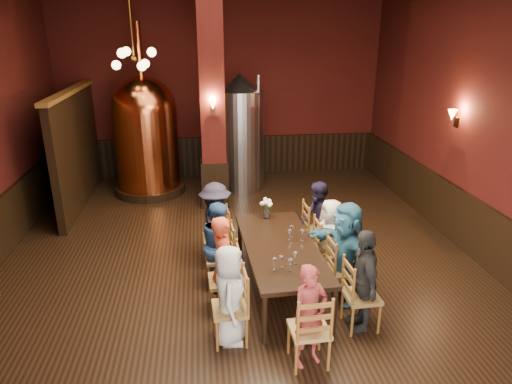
{
  "coord_description": "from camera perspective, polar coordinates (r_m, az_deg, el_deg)",
  "views": [
    {
      "loc": [
        -0.55,
        -6.63,
        3.72
      ],
      "look_at": [
        0.29,
        0.2,
        1.2
      ],
      "focal_mm": 32.0,
      "sensor_mm": 36.0,
      "label": 1
    }
  ],
  "objects": [
    {
      "name": "chair_7",
      "position": [
        7.79,
        7.6,
        -4.79
      ],
      "size": [
        0.48,
        0.48,
        0.92
      ],
      "primitive_type": null,
      "rotation": [
        0.0,
        0.0,
        1.61
      ],
      "color": "brown",
      "rests_on": "ground"
    },
    {
      "name": "wine_glass_0",
      "position": [
        5.97,
        3.17,
        -8.74
      ],
      "size": [
        0.07,
        0.07,
        0.17
      ],
      "primitive_type": null,
      "color": "white",
      "rests_on": "dining_table"
    },
    {
      "name": "person_3",
      "position": [
        7.39,
        -5.06,
        -4.05
      ],
      "size": [
        0.52,
        0.9,
        1.4
      ],
      "primitive_type": "imported",
      "rotation": [
        0.0,
        0.0,
        1.57
      ],
      "color": "black",
      "rests_on": "ground"
    },
    {
      "name": "sconce_column",
      "position": [
        9.25,
        -5.44,
        10.61
      ],
      "size": [
        0.2,
        0.2,
        0.36
      ],
      "primitive_type": null,
      "rotation": [
        0.0,
        0.0,
        3.14
      ],
      "color": "black",
      "rests_on": "column"
    },
    {
      "name": "rose_vase",
      "position": [
        7.38,
        1.34,
        -1.66
      ],
      "size": [
        0.2,
        0.2,
        0.35
      ],
      "color": "white",
      "rests_on": "dining_table"
    },
    {
      "name": "person_2",
      "position": [
        6.8,
        -4.58,
        -6.58
      ],
      "size": [
        0.36,
        0.67,
        1.33
      ],
      "primitive_type": "imported",
      "rotation": [
        0.0,
        0.0,
        1.64
      ],
      "color": "#274B82",
      "rests_on": "ground"
    },
    {
      "name": "steel_vessel",
      "position": [
        10.71,
        -1.98,
        7.38
      ],
      "size": [
        1.45,
        1.45,
        2.71
      ],
      "rotation": [
        0.0,
        0.0,
        0.36
      ],
      "color": "#B2B2B7",
      "rests_on": "ground"
    },
    {
      "name": "wine_glass_2",
      "position": [
        5.91,
        4.31,
        -9.11
      ],
      "size": [
        0.07,
        0.07,
        0.17
      ],
      "primitive_type": null,
      "color": "white",
      "rests_on": "dining_table"
    },
    {
      "name": "wine_glass_6",
      "position": [
        5.92,
        2.3,
        -9.04
      ],
      "size": [
        0.07,
        0.07,
        0.17
      ],
      "primitive_type": null,
      "color": "white",
      "rests_on": "dining_table"
    },
    {
      "name": "partition",
      "position": [
        10.48,
        -21.48,
        4.83
      ],
      "size": [
        0.22,
        3.5,
        2.4
      ],
      "primitive_type": "cube",
      "color": "black",
      "rests_on": "ground"
    },
    {
      "name": "person_6",
      "position": [
        7.14,
        9.21,
        -5.76
      ],
      "size": [
        0.46,
        0.65,
        1.26
      ],
      "primitive_type": "imported",
      "rotation": [
        0.0,
        0.0,
        4.8
      ],
      "color": "silver",
      "rests_on": "ground"
    },
    {
      "name": "chair_6",
      "position": [
        7.21,
        9.13,
        -6.98
      ],
      "size": [
        0.48,
        0.48,
        0.92
      ],
      "primitive_type": null,
      "rotation": [
        0.0,
        0.0,
        1.61
      ],
      "color": "brown",
      "rests_on": "ground"
    },
    {
      "name": "person_8",
      "position": [
        5.36,
        6.74,
        -15.18
      ],
      "size": [
        0.54,
        0.45,
        1.26
      ],
      "primitive_type": "imported",
      "rotation": [
        0.0,
        0.0,
        6.67
      ],
      "color": "maroon",
      "rests_on": "ground"
    },
    {
      "name": "wainscot_back",
      "position": [
        12.04,
        -4.13,
        4.57
      ],
      "size": [
        7.9,
        0.08,
        1.0
      ],
      "primitive_type": "cube",
      "color": "black",
      "rests_on": "ground"
    },
    {
      "name": "chair_4",
      "position": [
        6.14,
        13.07,
        -12.5
      ],
      "size": [
        0.48,
        0.48,
        0.92
      ],
      "primitive_type": null,
      "rotation": [
        0.0,
        0.0,
        1.61
      ],
      "color": "brown",
      "rests_on": "ground"
    },
    {
      "name": "sconce_wall",
      "position": [
        8.79,
        23.84,
        8.5
      ],
      "size": [
        0.2,
        0.2,
        0.36
      ],
      "primitive_type": null,
      "rotation": [
        0.0,
        0.0,
        1.57
      ],
      "color": "black",
      "rests_on": "room"
    },
    {
      "name": "wainscot_right",
      "position": [
        8.64,
        25.21,
        -3.77
      ],
      "size": [
        0.08,
        9.9,
        1.0
      ],
      "primitive_type": "cube",
      "color": "black",
      "rests_on": "ground"
    },
    {
      "name": "chair_5",
      "position": [
        6.67,
        10.91,
        -9.5
      ],
      "size": [
        0.48,
        0.48,
        0.92
      ],
      "primitive_type": null,
      "rotation": [
        0.0,
        0.0,
        1.61
      ],
      "color": "brown",
      "rests_on": "ground"
    },
    {
      "name": "person_1",
      "position": [
        6.21,
        -4.04,
        -9.03
      ],
      "size": [
        0.4,
        0.55,
        1.39
      ],
      "primitive_type": "imported",
      "rotation": [
        0.0,
        0.0,
        1.7
      ],
      "color": "#CC4323",
      "rests_on": "ground"
    },
    {
      "name": "pendant_cluster",
      "position": [
        9.63,
        -15.01,
        15.81
      ],
      "size": [
        0.9,
        0.9,
        1.7
      ],
      "primitive_type": null,
      "color": "#A57226",
      "rests_on": "room"
    },
    {
      "name": "chair_3",
      "position": [
        7.49,
        -5.0,
        -5.71
      ],
      "size": [
        0.48,
        0.48,
        0.92
      ],
      "primitive_type": null,
      "rotation": [
        0.0,
        0.0,
        -1.53
      ],
      "color": "brown",
      "rests_on": "ground"
    },
    {
      "name": "copper_kettle",
      "position": [
        10.72,
        -13.57,
        7.0
      ],
      "size": [
        1.69,
        1.69,
        3.8
      ],
      "rotation": [
        0.0,
        0.0,
        -0.21
      ],
      "color": "black",
      "rests_on": "ground"
    },
    {
      "name": "chair_0",
      "position": [
        5.76,
        -3.3,
        -14.31
      ],
      "size": [
        0.48,
        0.48,
        0.92
      ],
      "primitive_type": null,
      "rotation": [
        0.0,
        0.0,
        -1.53
      ],
      "color": "brown",
      "rests_on": "ground"
    },
    {
      "name": "wine_glass_3",
      "position": [
        6.08,
        4.92,
        -8.25
      ],
      "size": [
        0.07,
        0.07,
        0.17
      ],
      "primitive_type": null,
      "color": "white",
      "rests_on": "dining_table"
    },
    {
      "name": "wine_glass_5",
      "position": [
        6.7,
        4.25,
        -5.4
      ],
      "size": [
        0.07,
        0.07,
        0.17
      ],
      "primitive_type": null,
      "color": "white",
      "rests_on": "dining_table"
    },
    {
      "name": "person_7",
      "position": [
        7.71,
        7.67,
        -3.46
      ],
      "size": [
        0.34,
        0.65,
        1.31
      ],
      "primitive_type": "imported",
      "rotation": [
        0.0,
        0.0,
        4.67
      ],
      "color": "black",
      "rests_on": "ground"
    },
    {
      "name": "person_0",
      "position": [
        5.66,
        -3.34,
        -12.76
      ],
      "size": [
        0.48,
        0.67,
        1.29
      ],
      "primitive_type": "imported",
      "rotation": [
        0.0,
        0.0,
        1.46
      ],
      "color": "silver",
      "rests_on": "ground"
    },
    {
      "name": "chair_1",
      "position": [
        6.33,
        -3.99,
        -10.91
      ],
      "size": [
        0.48,
        0.48,
        0.92
      ],
      "primitive_type": null,
      "rotation": [
        0.0,
        0.0,
        -1.53
      ],
      "color": "brown",
      "rests_on": "ground"
    },
    {
      "name": "wine_glass_7",
      "position": [
        6.83,
        4.46,
        -4.89
      ],
      "size": [
        0.07,
        0.07,
        0.17
      ],
      "primitive_type": null,
      "color": "white",
      "rests_on": "dining_table"
    },
    {
      "name": "person_4",
      "position": [
        6.02,
        13.24,
        -10.66
      ],
      "size": [
        0.38,
        0.82,
        1.38
      ],
      "primitive_type": "imported",
      "rotation": [
        0.0,
        0.0,
        4.66
      ],
      "color": "black",
      "rests_on": "ground"
    },
    {
      "name": "wine_glass_1",
      "position": [
        5.8,
        6.72,
        -9.83
      ],
      "size": [
        0.07,
        0.07,
        0.17
      ],
      "primitive_type": null,
      "color": "white",
      "rests_on": "dining_table"
    },
    {
      "name": "wine_glass_4",
      "position": [
        6.72,
        5.78,
        -5.37
      ],
      "size": [
        0.07,
        0.07,
        0.17
      ],
      "primitive_type": null,
      "color": "white",
      "rests_on": "dining_table"
    },
    {
      "name": "column",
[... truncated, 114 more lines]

